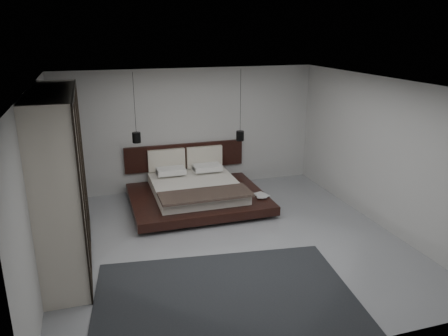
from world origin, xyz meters
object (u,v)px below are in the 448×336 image
object	(u,v)px
bed	(196,191)
rug	(226,301)
pendant_left	(136,137)
pendant_right	(240,135)
lattice_screen	(53,150)
wardrobe	(60,180)

from	to	relation	value
bed	rug	distance (m)	3.65
bed	pendant_left	bearing A→B (deg)	158.91
bed	pendant_right	xyz separation A→B (m)	(1.15, 0.44, 1.05)
lattice_screen	wardrobe	distance (m)	2.29
pendant_left	pendant_right	xyz separation A→B (m)	(2.30, -0.00, -0.12)
bed	pendant_left	size ratio (longest dim) A/B	1.92
pendant_right	wardrobe	bearing A→B (deg)	-149.66
lattice_screen	rug	world-z (taller)	lattice_screen
pendant_left	bed	bearing A→B (deg)	-21.09
pendant_left	rug	bearing A→B (deg)	-80.24
bed	rug	world-z (taller)	bed
lattice_screen	pendant_left	xyz separation A→B (m)	(1.67, -0.10, 0.16)
wardrobe	lattice_screen	bearing A→B (deg)	96.31
pendant_right	rug	xyz separation A→B (m)	(-1.60, -4.05, -1.33)
bed	pendant_left	distance (m)	1.70
pendant_right	rug	bearing A→B (deg)	-111.60
wardrobe	rug	xyz separation A→B (m)	(2.11, -1.87, -1.38)
rug	bed	bearing A→B (deg)	82.83
bed	wardrobe	world-z (taller)	wardrobe
pendant_right	lattice_screen	bearing A→B (deg)	178.56
lattice_screen	bed	bearing A→B (deg)	-10.91
pendant_left	pendant_right	bearing A→B (deg)	-0.00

